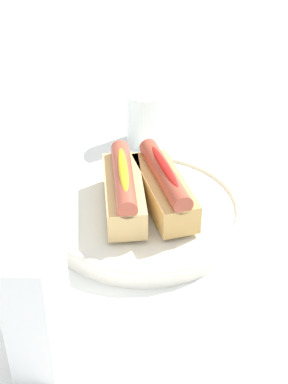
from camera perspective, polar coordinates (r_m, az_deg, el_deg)
ground_plane at (r=0.80m, az=0.68°, el=-2.89°), size 2.40×2.40×0.00m
serving_bowl at (r=0.79m, az=0.00°, el=-2.02°), size 0.27×0.27×0.03m
hotdog_front at (r=0.77m, az=2.02°, el=0.71°), size 0.16×0.09×0.06m
hotdog_back at (r=0.76m, az=-2.04°, el=0.26°), size 0.15×0.06×0.06m
water_glass at (r=0.97m, az=0.07°, el=7.17°), size 0.07×0.07×0.09m
napkin_box at (r=0.59m, az=-10.62°, el=-9.99°), size 0.11×0.05×0.15m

